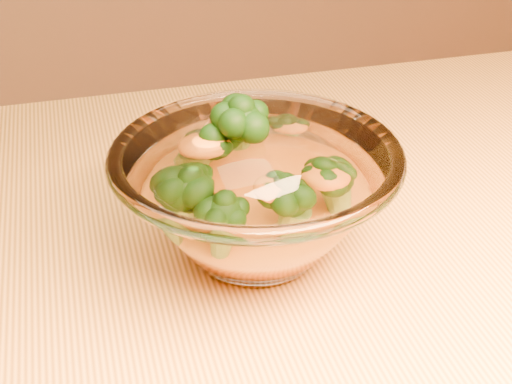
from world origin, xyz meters
TOP-DOWN VIEW (x-y plane):
  - table at (0.00, 0.00)m, footprint 1.20×0.80m
  - glass_bowl at (-0.06, 0.03)m, footprint 0.24×0.24m
  - cheese_sauce at (-0.06, 0.03)m, footprint 0.14×0.14m
  - broccoli_heap at (-0.07, 0.04)m, footprint 0.15×0.15m

SIDE VIEW (x-z plane):
  - table at x=0.00m, z-range 0.28..1.03m
  - cheese_sauce at x=-0.06m, z-range 0.76..0.80m
  - glass_bowl at x=-0.06m, z-range 0.75..0.86m
  - broccoli_heap at x=-0.07m, z-range 0.78..0.87m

